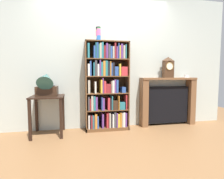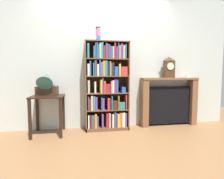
{
  "view_description": "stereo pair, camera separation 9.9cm",
  "coord_description": "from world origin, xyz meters",
  "px_view_note": "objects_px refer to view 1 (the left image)",
  "views": [
    {
      "loc": [
        -0.56,
        -3.11,
        1.03
      ],
      "look_at": [
        0.1,
        0.14,
        0.76
      ],
      "focal_mm": 28.36,
      "sensor_mm": 36.0,
      "label": 1
    },
    {
      "loc": [
        -0.46,
        -3.13,
        1.03
      ],
      "look_at": [
        0.1,
        0.14,
        0.76
      ],
      "focal_mm": 28.36,
      "sensor_mm": 36.0,
      "label": 2
    }
  ],
  "objects_px": {
    "side_table_left": "(48,105)",
    "bookshelf": "(107,88)",
    "fireplace_mantel": "(167,102)",
    "gramophone": "(47,85)",
    "mantel_clock": "(168,67)",
    "teacup_with_saucer": "(186,76)",
    "cup_stack": "(98,34)"
  },
  "relations": [
    {
      "from": "cup_stack",
      "to": "fireplace_mantel",
      "type": "bearing_deg",
      "value": 4.22
    },
    {
      "from": "gramophone",
      "to": "mantel_clock",
      "type": "height_order",
      "value": "mantel_clock"
    },
    {
      "from": "side_table_left",
      "to": "teacup_with_saucer",
      "type": "xyz_separation_m",
      "value": [
        2.72,
        0.16,
        0.48
      ]
    },
    {
      "from": "side_table_left",
      "to": "fireplace_mantel",
      "type": "distance_m",
      "value": 2.33
    },
    {
      "from": "bookshelf",
      "to": "side_table_left",
      "type": "xyz_separation_m",
      "value": [
        -1.05,
        -0.1,
        -0.27
      ]
    },
    {
      "from": "cup_stack",
      "to": "fireplace_mantel",
      "type": "xyz_separation_m",
      "value": [
        1.44,
        0.11,
        -1.28
      ]
    },
    {
      "from": "side_table_left",
      "to": "mantel_clock",
      "type": "distance_m",
      "value": 2.41
    },
    {
      "from": "gramophone",
      "to": "mantel_clock",
      "type": "bearing_deg",
      "value": 5.25
    },
    {
      "from": "cup_stack",
      "to": "teacup_with_saucer",
      "type": "height_order",
      "value": "cup_stack"
    },
    {
      "from": "side_table_left",
      "to": "gramophone",
      "type": "bearing_deg",
      "value": -90.0
    },
    {
      "from": "teacup_with_saucer",
      "to": "gramophone",
      "type": "bearing_deg",
      "value": -175.49
    },
    {
      "from": "mantel_clock",
      "to": "gramophone",
      "type": "bearing_deg",
      "value": -174.75
    },
    {
      "from": "mantel_clock",
      "to": "teacup_with_saucer",
      "type": "relative_size",
      "value": 2.97
    },
    {
      "from": "teacup_with_saucer",
      "to": "mantel_clock",
      "type": "bearing_deg",
      "value": -179.65
    },
    {
      "from": "fireplace_mantel",
      "to": "mantel_clock",
      "type": "height_order",
      "value": "mantel_clock"
    },
    {
      "from": "side_table_left",
      "to": "gramophone",
      "type": "xyz_separation_m",
      "value": [
        0.0,
        -0.06,
        0.35
      ]
    },
    {
      "from": "cup_stack",
      "to": "side_table_left",
      "type": "relative_size",
      "value": 0.36
    },
    {
      "from": "gramophone",
      "to": "teacup_with_saucer",
      "type": "distance_m",
      "value": 2.73
    },
    {
      "from": "cup_stack",
      "to": "gramophone",
      "type": "xyz_separation_m",
      "value": [
        -0.88,
        -0.13,
        -0.89
      ]
    },
    {
      "from": "bookshelf",
      "to": "teacup_with_saucer",
      "type": "xyz_separation_m",
      "value": [
        1.68,
        0.05,
        0.21
      ]
    },
    {
      "from": "bookshelf",
      "to": "teacup_with_saucer",
      "type": "relative_size",
      "value": 11.66
    },
    {
      "from": "gramophone",
      "to": "teacup_with_saucer",
      "type": "bearing_deg",
      "value": 4.51
    },
    {
      "from": "gramophone",
      "to": "fireplace_mantel",
      "type": "relative_size",
      "value": 0.41
    },
    {
      "from": "gramophone",
      "to": "fireplace_mantel",
      "type": "distance_m",
      "value": 2.37
    },
    {
      "from": "bookshelf",
      "to": "fireplace_mantel",
      "type": "height_order",
      "value": "bookshelf"
    },
    {
      "from": "fireplace_mantel",
      "to": "teacup_with_saucer",
      "type": "relative_size",
      "value": 8.27
    },
    {
      "from": "fireplace_mantel",
      "to": "cup_stack",
      "type": "bearing_deg",
      "value": -175.78
    },
    {
      "from": "side_table_left",
      "to": "bookshelf",
      "type": "bearing_deg",
      "value": 5.7
    },
    {
      "from": "fireplace_mantel",
      "to": "teacup_with_saucer",
      "type": "xyz_separation_m",
      "value": [
        0.4,
        -0.02,
        0.52
      ]
    },
    {
      "from": "bookshelf",
      "to": "gramophone",
      "type": "relative_size",
      "value": 3.4
    },
    {
      "from": "cup_stack",
      "to": "fireplace_mantel",
      "type": "height_order",
      "value": "cup_stack"
    },
    {
      "from": "teacup_with_saucer",
      "to": "cup_stack",
      "type": "bearing_deg",
      "value": -177.28
    }
  ]
}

